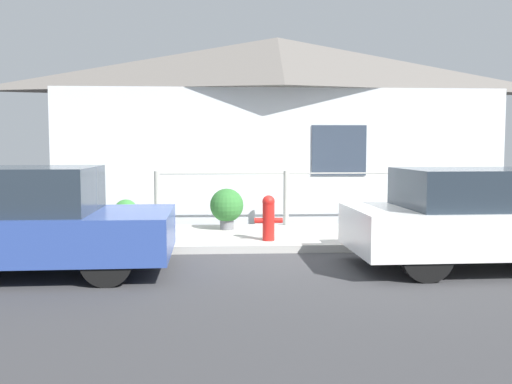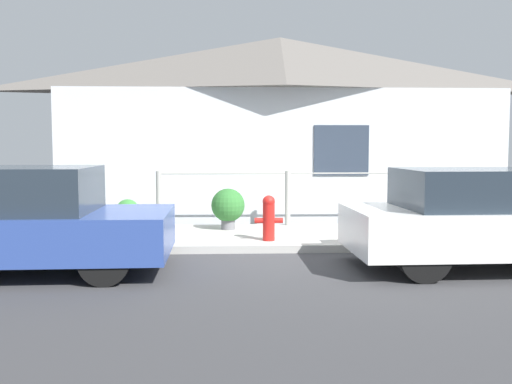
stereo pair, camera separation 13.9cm
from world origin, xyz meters
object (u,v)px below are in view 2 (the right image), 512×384
Objects in this scene: fire_hydrant at (269,217)px; potted_plant_near_hydrant at (228,206)px; car_right at (487,219)px; potted_plant_corner at (435,210)px; potted_plant_by_fence at (128,212)px; car_left at (22,221)px.

potted_plant_near_hydrant is (-0.65, 1.24, 0.04)m from fire_hydrant.
car_right reaches higher than potted_plant_corner.
potted_plant_near_hydrant is at bearing -2.20° from potted_plant_by_fence.
car_left reaches higher than potted_plant_corner.
potted_plant_corner is at bearing 24.18° from car_left.
car_left is 3.62m from fire_hydrant.
potted_plant_by_fence is (0.79, 2.92, -0.24)m from car_left.
fire_hydrant is (-2.76, 1.62, -0.17)m from car_right.
car_right is 5.97m from potted_plant_by_fence.
potted_plant_corner is (3.18, 1.46, -0.07)m from fire_hydrant.
potted_plant_near_hydrant is 1.35× the size of potted_plant_by_fence.
fire_hydrant reaches higher than potted_plant_corner.
fire_hydrant is at bearing -155.31° from potted_plant_corner.
fire_hydrant is 2.77m from potted_plant_by_fence.
car_left is 7.12m from potted_plant_corner.
car_right is 4.45m from potted_plant_near_hydrant.
potted_plant_near_hydrant is at bearing -176.61° from potted_plant_corner.
car_left is at bearing -132.18° from potted_plant_near_hydrant.
potted_plant_corner is (0.42, 3.08, -0.23)m from car_right.
car_right is (5.99, 0.00, -0.01)m from car_left.
car_left is 3.85m from potted_plant_near_hydrant.
potted_plant_near_hydrant reaches higher than fire_hydrant.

